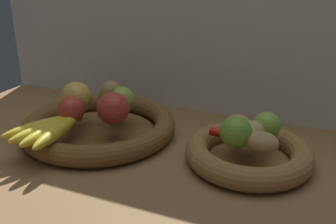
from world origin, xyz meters
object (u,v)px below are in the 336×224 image
Objects in this scene: apple_red_front at (71,110)px; potato_small at (262,141)px; potato_large at (250,132)px; lime_far at (267,125)px; apple_green_back at (122,100)px; chili_pepper at (243,138)px; potato_oblong at (238,126)px; fruit_bowl_left at (99,126)px; fruit_bowl_right at (249,153)px; apple_red_right at (113,108)px; banana_bunch_front at (50,129)px; lime_near at (236,133)px; pear_brown at (111,96)px; apple_golden_left at (76,98)px.

apple_red_front is 0.92× the size of potato_small.
potato_large is 4.48cm from lime_far.
chili_pepper is (32.24, -5.43, -2.42)cm from apple_green_back.
potato_small is at bearing -41.42° from potato_oblong.
fruit_bowl_left is 1.41× the size of fruit_bowl_right.
apple_red_right reaches higher than fruit_bowl_right.
apple_green_back is at bearing 176.89° from chili_pepper.
apple_red_front is 10.13cm from apple_red_right.
fruit_bowl_right is at bearing -0.00° from fruit_bowl_left.
potato_oblong is at bearing 138.58° from potato_small.
potato_large is at bearing -37.87° from potato_oblong.
chili_pepper is (-4.01, -4.16, -2.02)cm from lime_far.
apple_red_front is 44.83cm from lime_far.
apple_red_front is 7.81cm from banana_bunch_front.
apple_red_front is at bearing -176.61° from lime_near.
lime_far is (5.98, 0.97, 0.74)cm from potato_oblong.
chili_pepper is (35.18, -5.29, -3.02)cm from pear_brown.
potato_oblong is at bearing 22.66° from banana_bunch_front.
apple_red_right is at bearing 179.50° from potato_small.
apple_golden_left reaches higher than banana_bunch_front.
apple_golden_left reaches higher than potato_small.
apple_golden_left is at bearing 179.81° from potato_large.
apple_red_front is 38.80cm from potato_oblong.
fruit_bowl_left is 14.54cm from banana_bunch_front.
apple_red_right is (1.97, -7.37, 0.48)cm from apple_green_back.
apple_red_right is at bearing -175.31° from fruit_bowl_right.
potato_oblong is at bearing 4.22° from fruit_bowl_left.
apple_red_right is (12.32, -2.73, -0.13)cm from apple_golden_left.
apple_golden_left reaches higher than fruit_bowl_left.
potato_large is (41.13, 5.80, -0.83)cm from apple_red_front.
apple_green_back is at bearing 171.89° from potato_large.
potato_large is 1.09× the size of lime_far.
apple_golden_left is 11.36cm from apple_green_back.
fruit_bowl_left is at bearing -130.10° from apple_green_back.
potato_oblong is at bearing 128.17° from chili_pepper.
chili_pepper is at bearing -9.57° from apple_green_back.
fruit_bowl_right is at bearing 56.31° from lime_near.
pear_brown is 39.22cm from lime_far.
potato_oblong is 1.24× the size of lime_near.
apple_red_right is at bearing -12.50° from apple_golden_left.
fruit_bowl_right is at bearing -37.87° from potato_oblong.
potato_oblong is at bearing -170.75° from lime_far.
chili_pepper is at bearing -58.29° from potato_oblong.
apple_red_front is 0.33× the size of banana_bunch_front.
lime_far is at bearing 11.97° from apple_red_front.
lime_near is 1.10× the size of lime_far.
chili_pepper is at bearing 69.74° from lime_near.
lime_far is (39.19, -1.13, -1.00)cm from pear_brown.
apple_green_back is at bearing 54.24° from apple_red_front.
apple_red_right is 29.24cm from lime_near.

